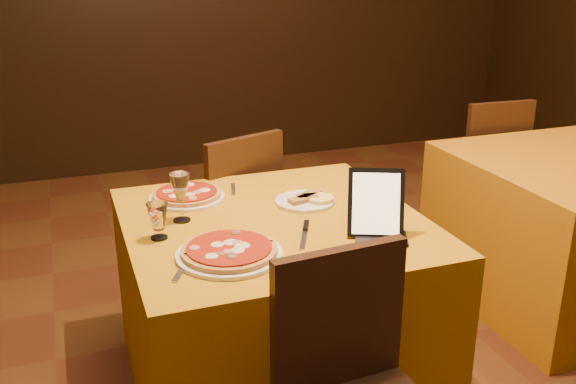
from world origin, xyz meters
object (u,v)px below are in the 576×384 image
object	(u,v)px
side_table	(571,230)
wine_glass	(181,197)
water_glass	(158,221)
tablet	(376,203)
chair_main_far	(224,217)
pizza_near	(229,252)
main_table	(274,307)
chair_side_far	(476,169)
pizza_far	(187,196)

from	to	relation	value
side_table	wine_glass	distance (m)	2.05
water_glass	tablet	world-z (taller)	tablet
chair_main_far	wine_glass	xyz separation A→B (m)	(-0.33, -0.68, 0.39)
wine_glass	water_glass	size ratio (longest dim) A/B	1.46
pizza_near	water_glass	size ratio (longest dim) A/B	2.72
main_table	water_glass	distance (m)	0.62
chair_side_far	water_glass	xyz separation A→B (m)	(-2.10, -1.06, 0.36)
pizza_far	tablet	xyz separation A→B (m)	(0.56, -0.58, 0.10)
chair_side_far	main_table	bearing A→B (deg)	34.44
water_glass	tablet	xyz separation A→B (m)	(0.73, -0.23, 0.06)
chair_main_far	pizza_near	xyz separation A→B (m)	(-0.24, -1.04, 0.31)
side_table	pizza_near	world-z (taller)	pizza_near
tablet	water_glass	bearing A→B (deg)	-173.31
chair_main_far	pizza_near	size ratio (longest dim) A/B	2.57
chair_side_far	tablet	world-z (taller)	tablet
pizza_near	chair_main_far	bearing A→B (deg)	77.01
tablet	pizza_far	bearing A→B (deg)	157.86
main_table	chair_side_far	xyz separation A→B (m)	(1.67, 1.03, 0.08)
chair_main_far	chair_side_far	bearing A→B (deg)	168.50
chair_side_far	pizza_far	bearing A→B (deg)	22.82
main_table	tablet	size ratio (longest dim) A/B	4.51
chair_side_far	pizza_far	distance (m)	2.08
chair_side_far	pizza_near	xyz separation A→B (m)	(-1.91, -1.28, 0.31)
side_table	pizza_near	size ratio (longest dim) A/B	3.11
pizza_near	tablet	bearing A→B (deg)	0.01
chair_main_far	tablet	distance (m)	1.16
main_table	pizza_far	world-z (taller)	pizza_far
water_glass	wine_glass	bearing A→B (deg)	51.03
chair_main_far	side_table	bearing A→B (deg)	141.18
main_table	pizza_far	distance (m)	0.57
wine_glass	tablet	size ratio (longest dim) A/B	0.78
main_table	water_glass	world-z (taller)	water_glass
chair_side_far	pizza_far	size ratio (longest dim) A/B	2.97
wine_glass	tablet	distance (m)	0.72
pizza_far	wine_glass	distance (m)	0.24
wine_glass	water_glass	distance (m)	0.17
main_table	wine_glass	bearing A→B (deg)	162.72
chair_side_far	wine_glass	distance (m)	2.23
side_table	chair_main_far	size ratio (longest dim) A/B	1.21
chair_main_far	chair_side_far	size ratio (longest dim) A/B	1.00
chair_side_far	wine_glass	size ratio (longest dim) A/B	4.79
main_table	side_table	xyz separation A→B (m)	(1.67, 0.21, 0.00)
main_table	side_table	bearing A→B (deg)	7.19
wine_glass	main_table	bearing A→B (deg)	-17.28
chair_main_far	tablet	world-z (taller)	tablet
main_table	chair_main_far	world-z (taller)	chair_main_far
chair_main_far	water_glass	bearing A→B (deg)	42.18
chair_main_far	wine_glass	bearing A→B (deg)	44.60
pizza_far	wine_glass	bearing A→B (deg)	-106.05
water_glass	chair_main_far	bearing A→B (deg)	61.95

